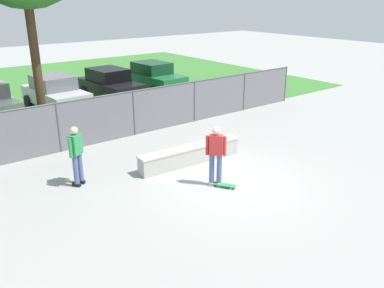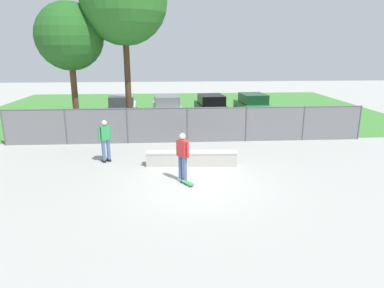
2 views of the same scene
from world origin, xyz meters
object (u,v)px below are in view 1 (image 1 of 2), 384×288
object	(u,v)px
car_black	(110,84)
car_green	(153,77)
concrete_ledge	(190,155)
skateboard	(223,185)
skateboarder	(216,154)
car_silver	(55,93)
bystander	(76,153)

from	to	relation	value
car_black	car_green	size ratio (longest dim) A/B	1.00
concrete_ledge	car_green	bearing A→B (deg)	63.53
skateboard	car_black	world-z (taller)	car_black
skateboarder	car_green	distance (m)	13.05
skateboarder	car_black	world-z (taller)	skateboarder
car_green	car_silver	bearing A→B (deg)	-174.44
skateboard	concrete_ledge	bearing A→B (deg)	80.51
car_green	skateboarder	bearing A→B (deg)	-114.70
concrete_ledge	car_black	distance (m)	9.92
skateboarder	car_silver	bearing A→B (deg)	93.05
car_black	car_green	world-z (taller)	same
car_silver	bystander	distance (m)	9.14
skateboard	car_black	xyz separation A→B (m)	(2.35, 11.69, 0.77)
skateboarder	skateboard	xyz separation A→B (m)	(0.10, -0.22, -0.94)
car_silver	car_black	bearing A→B (deg)	3.90
skateboarder	skateboard	size ratio (longest dim) A/B	2.31
car_silver	car_green	world-z (taller)	same
skateboarder	car_black	size ratio (longest dim) A/B	0.42
skateboard	bystander	distance (m)	4.36
concrete_ledge	car_green	distance (m)	11.28
car_black	skateboarder	bearing A→B (deg)	-102.05
concrete_ledge	car_silver	xyz separation A→B (m)	(-1.03, 9.49, 0.53)
car_silver	bystander	xyz separation A→B (m)	(-2.57, -8.76, 0.17)
concrete_ledge	car_silver	distance (m)	9.57
bystander	car_green	bearing A→B (deg)	47.32
car_silver	car_black	size ratio (longest dim) A/B	1.00
car_silver	car_green	xyz separation A→B (m)	(6.05, 0.59, 0.00)
car_silver	car_green	bearing A→B (deg)	5.56
concrete_ledge	car_black	world-z (taller)	car_black
skateboarder	car_silver	size ratio (longest dim) A/B	0.42
bystander	skateboarder	bearing A→B (deg)	-38.24
bystander	skateboard	bearing A→B (deg)	-39.77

